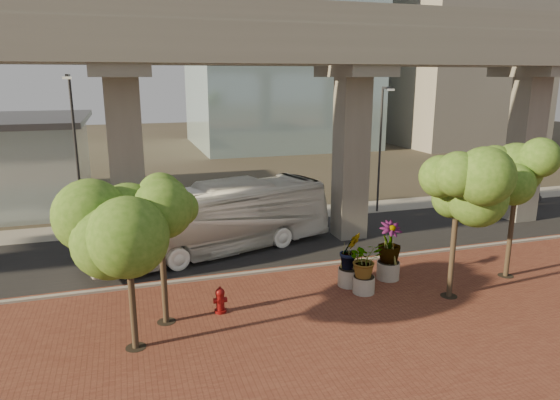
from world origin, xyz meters
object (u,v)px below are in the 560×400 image
object	(u,v)px
parked_car	(505,192)
planter_front	(365,262)
transit_bus	(213,220)
fire_hydrant	(220,300)

from	to	relation	value
parked_car	planter_front	bearing A→B (deg)	140.11
transit_bus	planter_front	xyz separation A→B (m)	(5.22, -6.95, -0.37)
transit_bus	parked_car	bearing A→B (deg)	-94.84
transit_bus	parked_car	distance (m)	22.88
transit_bus	planter_front	world-z (taller)	transit_bus
transit_bus	fire_hydrant	world-z (taller)	transit_bus
parked_car	fire_hydrant	size ratio (longest dim) A/B	4.44
planter_front	transit_bus	bearing A→B (deg)	126.91
parked_car	planter_front	size ratio (longest dim) A/B	2.07
fire_hydrant	transit_bus	bearing A→B (deg)	82.17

